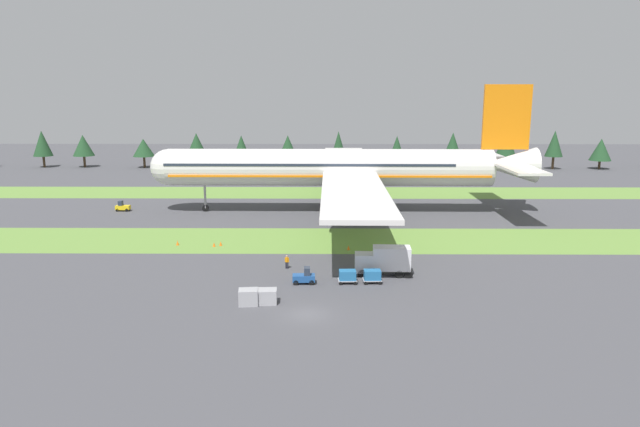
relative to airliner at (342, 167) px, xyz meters
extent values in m
plane|color=#47474C|center=(-4.98, -51.14, -8.37)|extent=(400.00, 400.00, 0.00)
cube|color=olive|center=(-4.98, -21.33, -8.36)|extent=(320.00, 15.35, 0.01)
cube|color=olive|center=(-4.98, 21.37, -8.36)|extent=(320.00, 15.35, 0.01)
cylinder|color=silver|center=(-2.40, 0.02, -0.02)|extent=(59.69, 7.31, 6.82)
sphere|color=silver|center=(-32.22, 0.27, -0.02)|extent=(6.68, 6.68, 6.68)
cone|color=silver|center=(30.33, -0.25, 0.50)|extent=(10.23, 6.56, 6.48)
cube|color=orange|center=(-2.40, 0.02, -1.21)|extent=(58.24, 7.43, 0.36)
cube|color=#283342|center=(-6.04, 0.05, 0.84)|extent=(52.42, 7.32, 0.44)
cube|color=silver|center=(1.04, -23.42, -0.70)|extent=(9.78, 40.08, 0.61)
cylinder|color=#A3A3A8|center=(-0.33, -17.41, -2.94)|extent=(5.85, 3.80, 3.75)
cube|color=silver|center=(1.43, 23.40, -0.70)|extent=(9.78, 40.08, 0.61)
cylinder|color=#A3A3A8|center=(-0.04, 17.41, -2.94)|extent=(5.85, 3.80, 3.75)
cube|color=silver|center=(29.52, -9.56, 1.01)|extent=(5.41, 14.59, 0.43)
cube|color=silver|center=(29.68, 9.07, 1.01)|extent=(5.41, 14.59, 0.43)
cube|color=orange|center=(29.60, -0.24, 9.19)|extent=(8.52, 0.81, 11.59)
cylinder|color=#A3A3A8|center=(-25.67, 0.21, -4.40)|extent=(0.44, 0.44, 6.73)
cylinder|color=black|center=(-25.67, 0.21, -7.77)|extent=(1.20, 0.43, 1.20)
cylinder|color=#A3A3A8|center=(2.20, -4.11, -4.28)|extent=(0.44, 0.44, 6.48)
cylinder|color=black|center=(2.20, -4.11, -7.52)|extent=(1.70, 0.61, 1.70)
cylinder|color=#A3A3A8|center=(2.27, 4.07, -4.28)|extent=(0.44, 0.44, 6.48)
cylinder|color=black|center=(2.27, 4.07, -7.52)|extent=(1.70, 0.61, 1.70)
cube|color=#1E4C8E|center=(-5.66, -41.61, -7.68)|extent=(2.65, 1.40, 0.77)
cube|color=#283342|center=(-5.27, -41.59, -6.85)|extent=(0.74, 1.12, 0.90)
cylinder|color=black|center=(-6.55, -42.19, -8.07)|extent=(0.61, 0.22, 0.60)
cylinder|color=black|center=(-6.59, -41.09, -8.07)|extent=(0.61, 0.22, 0.60)
cylinder|color=black|center=(-4.73, -42.12, -8.07)|extent=(0.61, 0.22, 0.60)
cylinder|color=black|center=(-4.78, -41.02, -8.07)|extent=(0.61, 0.22, 0.60)
cube|color=#A3A3A8|center=(-0.57, -41.41, -7.97)|extent=(2.26, 1.58, 0.10)
cube|color=#23669E|center=(-0.57, -41.41, -7.37)|extent=(1.99, 1.39, 1.10)
cylinder|color=black|center=(-1.38, -42.13, -8.17)|extent=(0.40, 0.14, 0.40)
cylinder|color=black|center=(-1.43, -40.75, -8.17)|extent=(0.40, 0.14, 0.40)
cylinder|color=black|center=(0.29, -42.07, -8.17)|extent=(0.40, 0.14, 0.40)
cylinder|color=black|center=(0.24, -40.69, -8.17)|extent=(0.40, 0.14, 0.40)
cube|color=#A3A3A8|center=(2.33, -41.30, -7.97)|extent=(2.26, 1.58, 0.10)
cube|color=#23669E|center=(2.33, -41.30, -7.37)|extent=(1.99, 1.39, 1.10)
cylinder|color=black|center=(1.52, -42.02, -8.17)|extent=(0.40, 0.14, 0.40)
cylinder|color=black|center=(1.47, -40.64, -8.17)|extent=(0.40, 0.14, 0.40)
cylinder|color=black|center=(3.19, -41.96, -8.17)|extent=(0.40, 0.14, 0.40)
cylinder|color=black|center=(3.14, -40.58, -8.17)|extent=(0.40, 0.14, 0.40)
cube|color=silver|center=(1.54, -38.20, -6.79)|extent=(2.31, 2.41, 2.20)
cube|color=#283342|center=(0.48, -38.15, -6.35)|extent=(0.18, 2.07, 0.97)
cube|color=silver|center=(4.88, -38.37, -6.19)|extent=(4.61, 2.52, 2.80)
cylinder|color=black|center=(1.27, -39.19, -7.89)|extent=(0.97, 0.35, 0.96)
cylinder|color=black|center=(1.37, -37.19, -7.89)|extent=(0.97, 0.35, 0.96)
cylinder|color=black|center=(5.73, -39.41, -7.89)|extent=(0.97, 0.35, 0.96)
cylinder|color=black|center=(5.83, -37.42, -7.89)|extent=(0.97, 0.35, 0.96)
cylinder|color=black|center=(6.85, -39.47, -7.89)|extent=(0.97, 0.35, 0.96)
cylinder|color=black|center=(6.95, -37.47, -7.89)|extent=(0.97, 0.35, 0.96)
cube|color=yellow|center=(-41.31, 0.34, -7.68)|extent=(2.61, 1.32, 0.77)
cube|color=#283342|center=(-41.70, 0.34, -6.85)|extent=(0.71, 1.10, 0.90)
cylinder|color=black|center=(-40.39, 0.88, -8.07)|extent=(0.60, 0.20, 0.60)
cylinder|color=black|center=(-40.40, -0.22, -8.07)|extent=(0.60, 0.20, 0.60)
cylinder|color=black|center=(-42.21, 0.90, -8.07)|extent=(0.60, 0.20, 0.60)
cylinder|color=black|center=(-42.22, -0.20, -8.07)|extent=(0.60, 0.20, 0.60)
cylinder|color=black|center=(-7.90, -35.75, -7.94)|extent=(0.18, 0.18, 0.85)
cylinder|color=black|center=(-8.11, -35.69, -7.94)|extent=(0.18, 0.18, 0.85)
cylinder|color=orange|center=(-8.00, -35.72, -7.21)|extent=(0.36, 0.36, 0.62)
sphere|color=tan|center=(-8.00, -35.72, -6.75)|extent=(0.24, 0.24, 0.24)
cylinder|color=orange|center=(-7.78, -35.79, -7.24)|extent=(0.10, 0.10, 0.58)
cylinder|color=orange|center=(-8.22, -35.65, -7.24)|extent=(0.10, 0.10, 0.58)
cube|color=#A3A3A8|center=(-9.27, -48.05, -7.60)|extent=(2.09, 1.71, 1.53)
cube|color=#A3A3A8|center=(-11.22, -48.45, -7.54)|extent=(2.15, 1.79, 1.66)
cone|color=orange|center=(0.15, -26.80, -8.05)|extent=(0.44, 0.44, 0.63)
cone|color=orange|center=(-19.25, -25.21, -8.07)|extent=(0.44, 0.44, 0.59)
cone|color=orange|center=(-24.73, -24.46, -8.03)|extent=(0.44, 0.44, 0.68)
cone|color=orange|center=(-18.38, -24.71, -8.04)|extent=(0.44, 0.44, 0.65)
cylinder|color=#4C3823|center=(-87.90, 66.02, -6.67)|extent=(0.70, 0.70, 3.40)
cone|color=#1E4223|center=(-87.90, 66.02, -1.17)|extent=(5.60, 5.60, 7.60)
cylinder|color=#4C3823|center=(-75.83, 66.49, -6.66)|extent=(0.70, 0.70, 3.41)
cone|color=#1E4223|center=(-75.83, 66.49, -1.82)|extent=(6.27, 6.27, 6.27)
cylinder|color=#4C3823|center=(-57.35, 65.37, -6.67)|extent=(0.70, 0.70, 3.38)
cone|color=#1E4223|center=(-57.35, 65.37, -2.36)|extent=(6.39, 6.39, 5.24)
cylinder|color=#4C3823|center=(-42.04, 67.96, -6.85)|extent=(0.70, 0.70, 3.02)
cone|color=#1E4223|center=(-42.04, 67.96, -1.79)|extent=(6.38, 6.38, 7.12)
cylinder|color=#4C3823|center=(-27.68, 62.52, -6.97)|extent=(0.70, 0.70, 2.80)
cone|color=#1E4223|center=(-27.68, 62.52, -2.03)|extent=(5.25, 5.25, 7.07)
cylinder|color=#4C3823|center=(-14.13, 63.45, -6.81)|extent=(0.70, 0.70, 3.11)
cone|color=#1E4223|center=(-14.13, 63.45, -1.91)|extent=(5.75, 5.75, 6.69)
cylinder|color=#4C3823|center=(0.79, 64.13, -6.37)|extent=(0.70, 0.70, 3.99)
cone|color=#1E4223|center=(0.79, 64.13, -0.90)|extent=(3.99, 3.99, 6.96)
cylinder|color=#4C3823|center=(18.50, 67.89, -7.03)|extent=(0.70, 0.70, 2.68)
cone|color=#1E4223|center=(18.50, 67.89, -2.34)|extent=(4.50, 4.50, 6.70)
cylinder|color=#4C3823|center=(34.28, 63.45, -6.49)|extent=(0.70, 0.70, 3.76)
cone|color=#1E4223|center=(34.28, 63.45, -1.15)|extent=(5.01, 5.01, 6.90)
cylinder|color=#4C3823|center=(49.58, 62.44, -6.55)|extent=(0.70, 0.70, 3.64)
cone|color=#1E4223|center=(49.58, 62.44, -0.46)|extent=(6.04, 6.04, 8.53)
cylinder|color=#4C3823|center=(63.74, 62.79, -6.50)|extent=(0.70, 0.70, 3.73)
cone|color=#1E4223|center=(63.74, 62.79, -0.86)|extent=(5.06, 5.06, 7.55)
cylinder|color=#4C3823|center=(77.65, 63.36, -7.11)|extent=(0.70, 0.70, 2.51)
cone|color=#1E4223|center=(77.65, 63.36, -2.66)|extent=(6.21, 6.21, 6.40)
camera|label=1|loc=(-3.23, -105.14, 13.25)|focal=32.14mm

